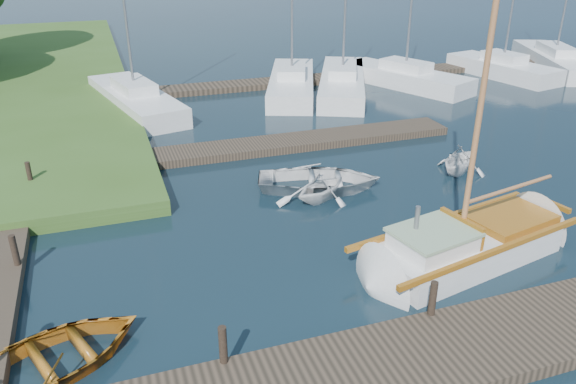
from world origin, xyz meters
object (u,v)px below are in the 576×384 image
object	(u,v)px
sailboat	(469,246)
marina_boat_3	(342,81)
mooring_post_5	(29,174)
mooring_post_2	(433,298)
tender_d	(461,157)
tender_b	(321,184)
tender_c	(319,177)
marina_boat_7	(555,59)
marina_boat_4	(405,76)
marina_boat_6	(503,67)
dinghy	(53,353)
mooring_post_1	(223,345)
mooring_post_4	(15,250)
marina_boat_0	(135,97)
marina_boat_2	(292,82)

from	to	relation	value
sailboat	marina_boat_3	distance (m)	17.02
mooring_post_5	mooring_post_2	bearing A→B (deg)	-49.64
mooring_post_2	tender_d	distance (m)	9.07
mooring_post_2	tender_b	world-z (taller)	mooring_post_2
tender_c	marina_boat_7	world-z (taller)	marina_boat_7
marina_boat_4	marina_boat_6	size ratio (longest dim) A/B	1.00
mooring_post_5	tender_d	world-z (taller)	tender_d
dinghy	marina_boat_3	size ratio (longest dim) A/B	0.33
tender_d	marina_boat_3	world-z (taller)	marina_boat_3
mooring_post_1	mooring_post_5	bearing A→B (deg)	111.80
mooring_post_4	marina_boat_7	size ratio (longest dim) A/B	0.06
dinghy	marina_boat_0	xyz separation A→B (m)	(3.11, 17.53, 0.21)
mooring_post_4	dinghy	xyz separation A→B (m)	(0.94, -3.78, -0.33)
tender_d	marina_boat_0	xyz separation A→B (m)	(-10.07, 11.63, 0.01)
mooring_post_5	marina_boat_2	bearing A→B (deg)	37.57
dinghy	marina_boat_7	xyz separation A→B (m)	(28.64, 18.37, 0.21)
mooring_post_1	dinghy	bearing A→B (deg)	158.26
mooring_post_1	mooring_post_4	xyz separation A→B (m)	(-4.00, 5.00, 0.00)
mooring_post_2	marina_boat_7	size ratio (longest dim) A/B	0.06
tender_b	marina_boat_3	bearing A→B (deg)	-53.67
tender_c	tender_d	xyz separation A→B (m)	(5.22, -0.22, 0.15)
tender_b	marina_boat_0	xyz separation A→B (m)	(-4.60, 12.18, 0.04)
tender_c	marina_boat_4	world-z (taller)	marina_boat_4
marina_boat_2	marina_boat_4	size ratio (longest dim) A/B	0.98
mooring_post_1	marina_boat_2	world-z (taller)	marina_boat_2
marina_boat_4	marina_boat_6	distance (m)	6.52
sailboat	dinghy	bearing A→B (deg)	173.03
sailboat	marina_boat_7	bearing A→B (deg)	31.31
tender_d	mooring_post_4	bearing A→B (deg)	66.12
mooring_post_5	marina_boat_0	bearing A→B (deg)	65.20
mooring_post_1	dinghy	xyz separation A→B (m)	(-3.06, 1.22, -0.33)
mooring_post_2	tender_d	size ratio (longest dim) A/B	0.37
mooring_post_1	sailboat	world-z (taller)	sailboat
mooring_post_1	mooring_post_2	bearing A→B (deg)	0.00
mooring_post_5	marina_boat_6	distance (m)	26.41
mooring_post_2	marina_boat_4	size ratio (longest dim) A/B	0.07
tender_c	tender_d	size ratio (longest dim) A/B	1.86
marina_boat_3	sailboat	bearing A→B (deg)	-167.98
tender_c	dinghy	bearing A→B (deg)	146.54
marina_boat_6	marina_boat_3	bearing A→B (deg)	78.36
mooring_post_2	sailboat	bearing A→B (deg)	40.49
tender_b	marina_boat_6	xyz separation A→B (m)	(16.30, 12.09, 0.03)
marina_boat_2	marina_boat_7	xyz separation A→B (m)	(17.44, 0.25, 0.01)
dinghy	marina_boat_2	world-z (taller)	marina_boat_2
marina_boat_2	marina_boat_6	bearing A→B (deg)	-71.99
mooring_post_1	mooring_post_2	size ratio (longest dim) A/B	1.00
tender_c	marina_boat_3	distance (m)	12.76
marina_boat_4	marina_boat_3	bearing A→B (deg)	63.81
mooring_post_2	marina_boat_6	size ratio (longest dim) A/B	0.07
dinghy	mooring_post_1	bearing A→B (deg)	-134.58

